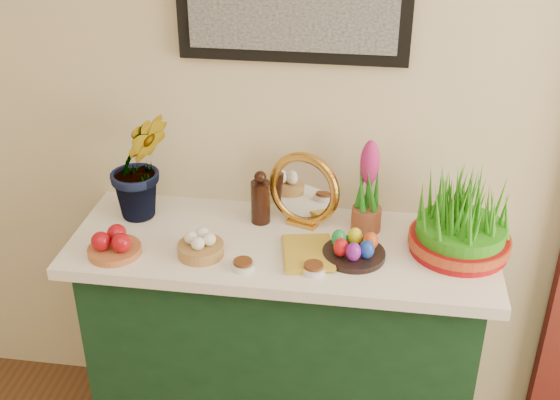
# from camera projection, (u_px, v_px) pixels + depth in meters

# --- Properties ---
(sideboard) EXTENTS (1.30, 0.45, 0.85)m
(sideboard) POSITION_uv_depth(u_px,v_px,m) (282.00, 349.00, 2.55)
(sideboard) COLOR #14381D
(sideboard) RESTS_ON ground
(tablecloth) EXTENTS (1.40, 0.55, 0.04)m
(tablecloth) POSITION_uv_depth(u_px,v_px,m) (282.00, 245.00, 2.33)
(tablecloth) COLOR white
(tablecloth) RESTS_ON sideboard
(hyacinth_green) EXTENTS (0.33, 0.31, 0.51)m
(hyacinth_green) POSITION_uv_depth(u_px,v_px,m) (138.00, 149.00, 2.35)
(hyacinth_green) COLOR #22791B
(hyacinth_green) RESTS_ON tablecloth
(apple_bowl) EXTENTS (0.21, 0.21, 0.09)m
(apple_bowl) POSITION_uv_depth(u_px,v_px,m) (114.00, 244.00, 2.24)
(apple_bowl) COLOR #AB5B30
(apple_bowl) RESTS_ON tablecloth
(garlic_basket) EXTENTS (0.17, 0.17, 0.08)m
(garlic_basket) POSITION_uv_depth(u_px,v_px,m) (201.00, 246.00, 2.23)
(garlic_basket) COLOR #A97D44
(garlic_basket) RESTS_ON tablecloth
(vinegar_cruet) EXTENTS (0.07, 0.07, 0.19)m
(vinegar_cruet) POSITION_uv_depth(u_px,v_px,m) (261.00, 200.00, 2.39)
(vinegar_cruet) COLOR black
(vinegar_cruet) RESTS_ON tablecloth
(mirror) EXTENTS (0.27, 0.14, 0.26)m
(mirror) POSITION_uv_depth(u_px,v_px,m) (304.00, 190.00, 2.36)
(mirror) COLOR gold
(mirror) RESTS_ON tablecloth
(book) EXTENTS (0.18, 0.23, 0.03)m
(book) POSITION_uv_depth(u_px,v_px,m) (283.00, 253.00, 2.23)
(book) COLOR gold
(book) RESTS_ON tablecloth
(spice_dish_left) EXTENTS (0.07, 0.07, 0.03)m
(spice_dish_left) POSITION_uv_depth(u_px,v_px,m) (243.00, 265.00, 2.17)
(spice_dish_left) COLOR silver
(spice_dish_left) RESTS_ON tablecloth
(spice_dish_right) EXTENTS (0.07, 0.07, 0.03)m
(spice_dish_right) POSITION_uv_depth(u_px,v_px,m) (314.00, 268.00, 2.15)
(spice_dish_right) COLOR silver
(spice_dish_right) RESTS_ON tablecloth
(egg_plate) EXTENTS (0.23, 0.23, 0.08)m
(egg_plate) POSITION_uv_depth(u_px,v_px,m) (354.00, 249.00, 2.22)
(egg_plate) COLOR black
(egg_plate) RESTS_ON tablecloth
(hyacinth_pink) EXTENTS (0.10, 0.10, 0.33)m
(hyacinth_pink) POSITION_uv_depth(u_px,v_px,m) (368.00, 191.00, 2.31)
(hyacinth_pink) COLOR brown
(hyacinth_pink) RESTS_ON tablecloth
(wheatgrass_sabzeh) EXTENTS (0.33, 0.33, 0.27)m
(wheatgrass_sabzeh) POSITION_uv_depth(u_px,v_px,m) (462.00, 219.00, 2.21)
(wheatgrass_sabzeh) COLOR #980A0D
(wheatgrass_sabzeh) RESTS_ON tablecloth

